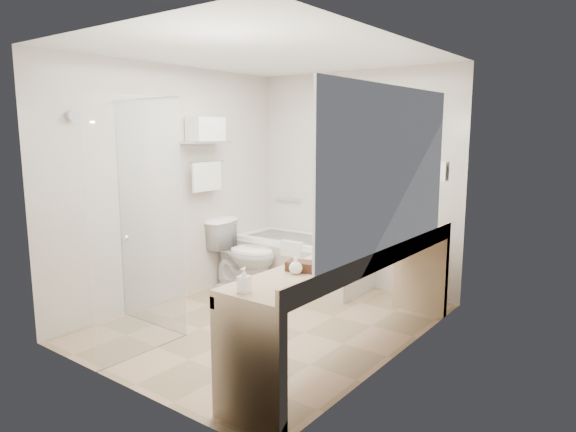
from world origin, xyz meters
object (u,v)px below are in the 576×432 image
Objects in this scene: amenity_basket at (302,266)px; water_bottle_left at (411,223)px; bathtub at (302,261)px; vanity_counter at (356,280)px; toilet at (244,254)px.

water_bottle_left is at bearing 88.86° from amenity_basket.
water_bottle_left is at bearing -9.56° from bathtub.
water_bottle_left is at bearing 92.12° from vanity_counter.
toilet is (-1.97, 0.85, -0.25)m from vanity_counter.
vanity_counter is 13.35× the size of water_bottle_left.
amenity_basket is at bearing -91.14° from water_bottle_left.
amenity_basket is 1.00× the size of water_bottle_left.
vanity_counter reaches higher than toilet.
amenity_basket is (-0.08, -0.64, 0.24)m from vanity_counter.
vanity_counter is 0.69m from amenity_basket.
bathtub is 0.71m from toilet.
vanity_counter is at bearing -122.97° from toilet.
toilet is 2.46m from amenity_basket.
toilet is at bearing 141.79° from amenity_basket.
toilet is at bearing 156.71° from vanity_counter.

